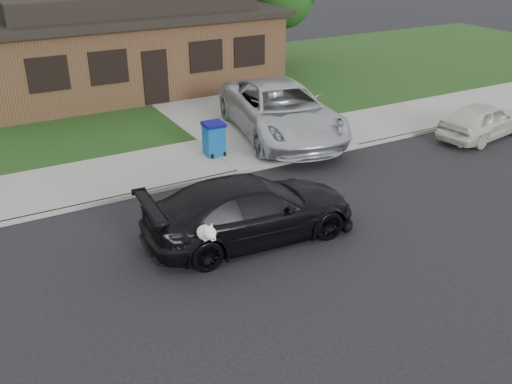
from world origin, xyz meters
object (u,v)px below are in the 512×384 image
minivan (281,110)px  white_compact (483,120)px  sedan (250,209)px  recycling_bin (214,138)px

minivan → white_compact: bearing=-16.7°
sedan → recycling_bin: bearing=-12.7°
white_compact → recycling_bin: size_ratio=3.49×
sedan → minivan: (4.10, 5.42, 0.28)m
sedan → minivan: 6.81m
white_compact → recycling_bin: 9.27m
minivan → white_compact: 6.93m
minivan → recycling_bin: size_ratio=6.03×
sedan → white_compact: (10.23, 2.21, -0.12)m
sedan → minivan: minivan is taller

